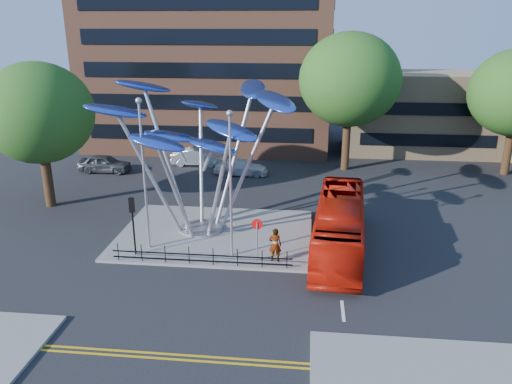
# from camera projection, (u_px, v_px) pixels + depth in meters

# --- Properties ---
(ground) EXTENTS (120.00, 120.00, 0.00)m
(ground) POSITION_uv_depth(u_px,v_px,m) (214.00, 282.00, 25.77)
(ground) COLOR black
(ground) RESTS_ON ground
(traffic_island) EXTENTS (12.00, 9.00, 0.15)m
(traffic_island) POSITION_uv_depth(u_px,v_px,m) (216.00, 234.00, 31.49)
(traffic_island) COLOR slate
(traffic_island) RESTS_ON ground
(double_yellow_near) EXTENTS (40.00, 0.12, 0.01)m
(double_yellow_near) POSITION_uv_depth(u_px,v_px,m) (186.00, 355.00, 20.12)
(double_yellow_near) COLOR gold
(double_yellow_near) RESTS_ON ground
(double_yellow_far) EXTENTS (40.00, 0.12, 0.01)m
(double_yellow_far) POSITION_uv_depth(u_px,v_px,m) (184.00, 360.00, 19.83)
(double_yellow_far) COLOR gold
(double_yellow_far) RESTS_ON ground
(brick_tower) EXTENTS (25.00, 15.00, 30.00)m
(brick_tower) POSITION_uv_depth(u_px,v_px,m) (210.00, 0.00, 51.66)
(brick_tower) COLOR brown
(brick_tower) RESTS_ON ground
(low_building_near) EXTENTS (15.00, 8.00, 8.00)m
(low_building_near) POSITION_uv_depth(u_px,v_px,m) (421.00, 112.00, 51.09)
(low_building_near) COLOR tan
(low_building_near) RESTS_ON ground
(tree_right) EXTENTS (8.80, 8.80, 12.11)m
(tree_right) POSITION_uv_depth(u_px,v_px,m) (350.00, 80.00, 43.07)
(tree_right) COLOR black
(tree_right) RESTS_ON ground
(tree_left) EXTENTS (7.60, 7.60, 10.32)m
(tree_left) POSITION_uv_depth(u_px,v_px,m) (38.00, 113.00, 34.41)
(tree_left) COLOR black
(tree_left) RESTS_ON ground
(leaf_sculpture) EXTENTS (12.72, 9.54, 9.51)m
(leaf_sculpture) POSITION_uv_depth(u_px,v_px,m) (197.00, 125.00, 30.05)
(leaf_sculpture) COLOR #9EA0A5
(leaf_sculpture) RESTS_ON traffic_island
(street_lamp_left) EXTENTS (0.36, 0.36, 8.80)m
(street_lamp_left) POSITION_uv_depth(u_px,v_px,m) (143.00, 162.00, 27.79)
(street_lamp_left) COLOR #9EA0A5
(street_lamp_left) RESTS_ON traffic_island
(street_lamp_right) EXTENTS (0.36, 0.36, 8.30)m
(street_lamp_right) POSITION_uv_depth(u_px,v_px,m) (230.00, 172.00, 26.90)
(street_lamp_right) COLOR #9EA0A5
(street_lamp_right) RESTS_ON traffic_island
(traffic_light_island) EXTENTS (0.28, 0.18, 3.42)m
(traffic_light_island) POSITION_uv_depth(u_px,v_px,m) (132.00, 214.00, 27.78)
(traffic_light_island) COLOR black
(traffic_light_island) RESTS_ON traffic_island
(no_entry_sign_island) EXTENTS (0.60, 0.10, 2.45)m
(no_entry_sign_island) POSITION_uv_depth(u_px,v_px,m) (257.00, 233.00, 27.35)
(no_entry_sign_island) COLOR #9EA0A5
(no_entry_sign_island) RESTS_ON traffic_island
(pedestrian_railing_front) EXTENTS (10.00, 0.06, 1.00)m
(pedestrian_railing_front) POSITION_uv_depth(u_px,v_px,m) (201.00, 257.00, 27.29)
(pedestrian_railing_front) COLOR black
(pedestrian_railing_front) RESTS_ON traffic_island
(red_bus) EXTENTS (3.59, 11.44, 3.14)m
(red_bus) POSITION_uv_depth(u_px,v_px,m) (340.00, 225.00, 28.95)
(red_bus) COLOR #B91608
(red_bus) RESTS_ON ground
(pedestrian) EXTENTS (0.73, 0.50, 1.95)m
(pedestrian) POSITION_uv_depth(u_px,v_px,m) (275.00, 245.00, 27.45)
(pedestrian) COLOR gray
(pedestrian) RESTS_ON traffic_island
(parked_car_left) EXTENTS (4.66, 1.90, 1.59)m
(parked_car_left) POSITION_uv_depth(u_px,v_px,m) (105.00, 164.00, 44.54)
(parked_car_left) COLOR #42454A
(parked_car_left) RESTS_ON ground
(parked_car_mid) EXTENTS (4.93, 1.98, 1.59)m
(parked_car_mid) POSITION_uv_depth(u_px,v_px,m) (197.00, 157.00, 46.74)
(parked_car_mid) COLOR #B7B9C0
(parked_car_mid) RESTS_ON ground
(parked_car_right) EXTENTS (4.74, 1.95, 1.37)m
(parked_car_right) POSITION_uv_depth(u_px,v_px,m) (241.00, 167.00, 43.82)
(parked_car_right) COLOR beige
(parked_car_right) RESTS_ON ground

